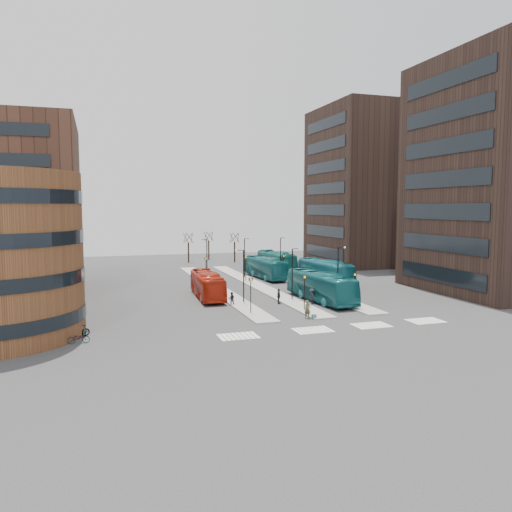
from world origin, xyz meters
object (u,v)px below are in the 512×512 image
object	(u,v)px
commuter_a	(232,299)
suitcase	(314,317)
commuter_c	(312,296)
bicycle_far	(80,330)
teal_bus_a	(321,286)
teal_bus_b	(266,268)
traveller	(308,309)
teal_bus_c	(325,272)
bicycle_mid	(79,331)
bicycle_near	(79,338)
commuter_b	(279,296)
red_bus	(207,285)
teal_bus_d	(276,261)

from	to	relation	value
commuter_a	suitcase	bearing A→B (deg)	131.59
commuter_c	bicycle_far	world-z (taller)	commuter_c
teal_bus_a	commuter_a	bearing A→B (deg)	172.71
teal_bus_b	traveller	xyz separation A→B (m)	(-5.08, -27.89, -0.72)
teal_bus_c	bicycle_mid	bearing A→B (deg)	-150.60
bicycle_far	bicycle_near	bearing A→B (deg)	-161.40
traveller	commuter_b	distance (m)	8.03
bicycle_near	bicycle_far	distance (m)	2.82
teal_bus_c	commuter_a	world-z (taller)	teal_bus_c
red_bus	teal_bus_c	xyz separation A→B (m)	(18.68, 5.98, 0.16)
teal_bus_d	commuter_b	size ratio (longest dim) A/B	6.87
suitcase	teal_bus_a	world-z (taller)	teal_bus_a
red_bus	teal_bus_d	world-z (taller)	teal_bus_d
suitcase	teal_bus_a	size ratio (longest dim) A/B	0.04
teal_bus_c	traveller	size ratio (longest dim) A/B	6.80
teal_bus_c	suitcase	bearing A→B (deg)	-121.02
bicycle_near	bicycle_mid	distance (m)	2.13
teal_bus_d	commuter_c	xyz separation A→B (m)	(-6.53, -29.81, -0.80)
teal_bus_c	teal_bus_a	bearing A→B (deg)	-120.55
red_bus	teal_bus_d	xyz separation A→B (m)	(17.21, 22.50, 0.09)
red_bus	commuter_b	bearing A→B (deg)	-38.84
bicycle_near	bicycle_mid	xyz separation A→B (m)	(0.00, 2.13, 0.06)
suitcase	commuter_c	distance (m)	8.13
commuter_c	bicycle_mid	distance (m)	26.14
teal_bus_d	suitcase	bearing A→B (deg)	-107.28
commuter_a	teal_bus_d	bearing A→B (deg)	-110.45
suitcase	commuter_a	xyz separation A→B (m)	(-5.98, 9.24, 0.51)
teal_bus_b	bicycle_mid	size ratio (longest dim) A/B	6.90
red_bus	teal_bus_d	bearing A→B (deg)	55.30
teal_bus_a	traveller	xyz separation A→B (m)	(-5.17, -8.00, -0.84)
red_bus	bicycle_near	xyz separation A→B (m)	(-14.35, -16.99, -1.12)
traveller	commuter_b	size ratio (longest dim) A/B	1.06
teal_bus_c	bicycle_far	xyz separation A→B (m)	(-33.03, -20.15, -1.27)
commuter_b	bicycle_near	distance (m)	23.93
teal_bus_c	commuter_a	size ratio (longest dim) A/B	8.11
teal_bus_c	commuter_a	xyz separation A→B (m)	(-17.11, -11.53, -0.97)
teal_bus_d	bicycle_near	distance (m)	50.56
commuter_b	bicycle_near	xyz separation A→B (m)	(-21.36, -10.77, -0.42)
teal_bus_d	commuter_c	distance (m)	30.53
commuter_a	commuter_b	distance (m)	5.48
teal_bus_b	commuter_b	size ratio (longest dim) A/B	6.76
teal_bus_d	bicycle_mid	world-z (taller)	teal_bus_d
red_bus	traveller	distance (m)	15.93
teal_bus_c	commuter_a	bearing A→B (deg)	-148.87
teal_bus_b	commuter_c	world-z (taller)	teal_bus_b
traveller	commuter_c	bearing A→B (deg)	62.36
commuter_c	bicycle_near	size ratio (longest dim) A/B	1.01
bicycle_near	teal_bus_d	bearing A→B (deg)	-37.93
teal_bus_b	commuter_a	size ratio (longest dim) A/B	7.63
teal_bus_a	commuter_a	distance (m)	10.76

